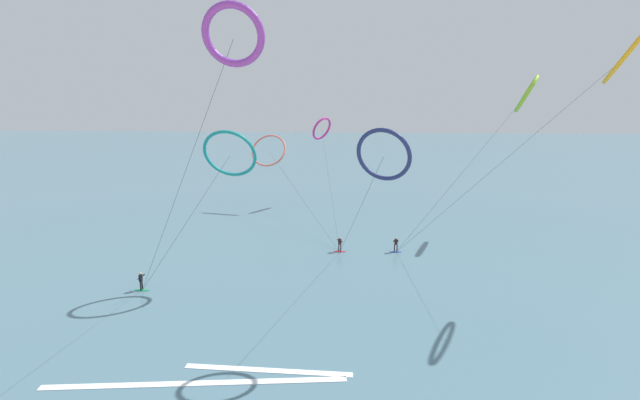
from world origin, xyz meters
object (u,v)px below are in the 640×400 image
object	(u,v)px
kite_navy	(383,155)
kite_amber	(628,53)
kite_lime	(527,94)
kite_coral	(269,150)
surfer_crimson	(340,245)
kite_teal	(230,154)
surfer_cobalt	(396,246)
surfer_emerald	(141,282)
kite_magenta	(322,129)
kite_violet	(233,36)

from	to	relation	value
kite_navy	kite_amber	world-z (taller)	kite_amber
kite_navy	kite_lime	distance (m)	33.85
kite_coral	kite_lime	distance (m)	35.58
surfer_crimson	kite_teal	xyz separation A→B (m)	(-9.38, -9.09, 11.15)
kite_teal	kite_lime	xyz separation A→B (m)	(31.35, 18.88, 5.19)
surfer_cobalt	kite_navy	distance (m)	22.39
kite_navy	kite_teal	bearing A→B (deg)	-13.48
surfer_emerald	kite_navy	bearing A→B (deg)	-106.34
kite_teal	kite_navy	bearing A→B (deg)	148.42
surfer_cobalt	kite_magenta	bearing A→B (deg)	113.09
kite_coral	kite_amber	distance (m)	45.43
surfer_cobalt	kite_magenta	size ratio (longest dim) A/B	0.07
surfer_crimson	kite_teal	bearing A→B (deg)	-97.43
kite_magenta	kite_coral	distance (m)	9.14
kite_magenta	kite_coral	bearing A→B (deg)	-25.96
kite_magenta	kite_amber	world-z (taller)	kite_amber
kite_magenta	kite_violet	size ratio (longest dim) A/B	1.18
kite_amber	kite_magenta	bearing A→B (deg)	-113.15
kite_navy	kite_teal	world-z (taller)	kite_navy
surfer_cobalt	kite_lime	world-z (taller)	kite_lime
kite_magenta	surfer_cobalt	bearing A→B (deg)	60.29
surfer_emerald	kite_amber	distance (m)	44.46
kite_coral	kite_navy	bearing A→B (deg)	-59.57
kite_magenta	kite_amber	xyz separation A→B (m)	(26.37, -31.82, 8.16)
kite_magenta	kite_violet	distance (m)	47.63
kite_amber	kite_navy	bearing A→B (deg)	-36.71
kite_navy	kite_coral	distance (m)	40.40
surfer_emerald	surfer_cobalt	bearing A→B (deg)	-61.49
surfer_crimson	kite_amber	distance (m)	31.06
kite_magenta	kite_lime	xyz separation A→B (m)	(25.60, -13.43, 5.17)
surfer_emerald	surfer_cobalt	distance (m)	26.20
kite_magenta	kite_teal	world-z (taller)	kite_teal
surfer_emerald	surfer_crimson	bearing A→B (deg)	-54.59
surfer_crimson	kite_navy	xyz separation A→B (m)	(3.26, -18.14, 12.30)
kite_coral	kite_violet	world-z (taller)	kite_violet
surfer_emerald	surfer_crimson	xyz separation A→B (m)	(17.20, 11.51, 0.00)
kite_lime	surfer_cobalt	bearing A→B (deg)	-41.10
surfer_crimson	kite_amber	bearing A→B (deg)	17.74
kite_navy	kite_amber	distance (m)	22.80
kite_navy	kite_coral	bearing A→B (deg)	-46.62
kite_navy	kite_violet	size ratio (longest dim) A/B	0.91
kite_navy	surfer_cobalt	bearing A→B (deg)	-76.86
kite_navy	kite_lime	size ratio (longest dim) A/B	1.00
kite_coral	surfer_emerald	bearing A→B (deg)	-91.64
surfer_emerald	kite_violet	distance (m)	25.74
surfer_crimson	kite_violet	size ratio (longest dim) A/B	0.08
kite_navy	kite_lime	xyz separation A→B (m)	(18.71, 27.92, 4.04)
kite_coral	kite_amber	bearing A→B (deg)	-30.18
kite_violet	kite_lime	size ratio (longest dim) A/B	1.10
kite_magenta	kite_navy	xyz separation A→B (m)	(6.89, -41.36, 1.13)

